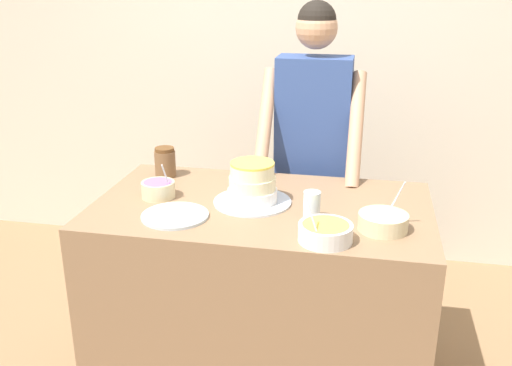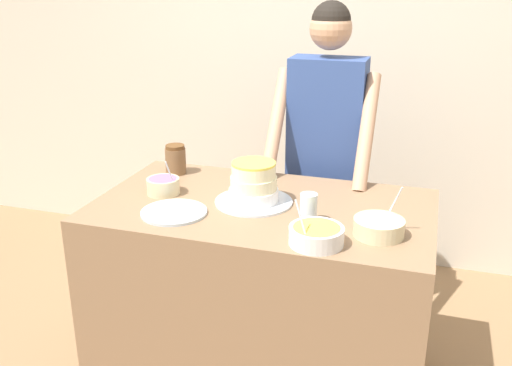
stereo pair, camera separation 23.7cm
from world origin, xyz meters
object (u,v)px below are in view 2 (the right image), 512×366
object	(u,v)px
drinking_glass	(309,208)
stoneware_jar	(176,159)
cake	(254,185)
frosting_bowl_yellow	(316,235)
ceramic_plate	(174,212)
frosting_bowl_purple	(163,185)
frosting_bowl_white	(379,226)
person_baker	(326,137)

from	to	relation	value
drinking_glass	stoneware_jar	xyz separation A→B (m)	(-0.76, 0.39, 0.01)
cake	frosting_bowl_yellow	size ratio (longest dim) A/B	1.66
ceramic_plate	frosting_bowl_yellow	bearing A→B (deg)	-9.35
frosting_bowl_purple	ceramic_plate	size ratio (longest dim) A/B	0.62
frosting_bowl_white	drinking_glass	distance (m)	0.28
cake	ceramic_plate	xyz separation A→B (m)	(-0.28, -0.21, -0.07)
frosting_bowl_purple	frosting_bowl_white	world-z (taller)	frosting_bowl_white
ceramic_plate	cake	bearing A→B (deg)	37.43
person_baker	drinking_glass	xyz separation A→B (m)	(0.08, -0.75, -0.09)
cake	stoneware_jar	xyz separation A→B (m)	(-0.49, 0.26, -0.01)
frosting_bowl_yellow	stoneware_jar	size ratio (longest dim) A/B	1.39
cake	stoneware_jar	size ratio (longest dim) A/B	2.32
person_baker	frosting_bowl_white	world-z (taller)	person_baker
cake	frosting_bowl_white	xyz separation A→B (m)	(0.55, -0.17, -0.04)
frosting_bowl_purple	frosting_bowl_white	size ratio (longest dim) A/B	0.88
frosting_bowl_yellow	ceramic_plate	size ratio (longest dim) A/B	0.74
cake	stoneware_jar	world-z (taller)	cake
drinking_glass	stoneware_jar	distance (m)	0.85
person_baker	stoneware_jar	world-z (taller)	person_baker
frosting_bowl_yellow	drinking_glass	bearing A→B (deg)	111.18
drinking_glass	cake	bearing A→B (deg)	153.88
frosting_bowl_white	person_baker	bearing A→B (deg)	114.49
frosting_bowl_yellow	drinking_glass	xyz separation A→B (m)	(-0.07, 0.18, 0.02)
frosting_bowl_purple	stoneware_jar	size ratio (longest dim) A/B	1.16
person_baker	frosting_bowl_yellow	size ratio (longest dim) A/B	8.48
person_baker	frosting_bowl_white	distance (m)	0.88
cake	stoneware_jar	distance (m)	0.55
drinking_glass	stoneware_jar	size ratio (longest dim) A/B	0.83
cake	frosting_bowl_yellow	xyz separation A→B (m)	(0.34, -0.31, -0.04)
frosting_bowl_yellow	stoneware_jar	world-z (taller)	frosting_bowl_yellow
cake	drinking_glass	world-z (taller)	cake
person_baker	frosting_bowl_white	xyz separation A→B (m)	(0.36, -0.79, -0.11)
cake	frosting_bowl_purple	distance (m)	0.42
frosting_bowl_yellow	drinking_glass	size ratio (longest dim) A/B	1.67
frosting_bowl_white	frosting_bowl_yellow	bearing A→B (deg)	-145.69
cake	ceramic_plate	world-z (taller)	cake
cake	frosting_bowl_yellow	bearing A→B (deg)	-42.73
frosting_bowl_purple	cake	bearing A→B (deg)	2.24
person_baker	drinking_glass	distance (m)	0.76
frosting_bowl_purple	person_baker	bearing A→B (deg)	46.18
frosting_bowl_purple	stoneware_jar	distance (m)	0.28
drinking_glass	frosting_bowl_yellow	bearing A→B (deg)	-68.82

